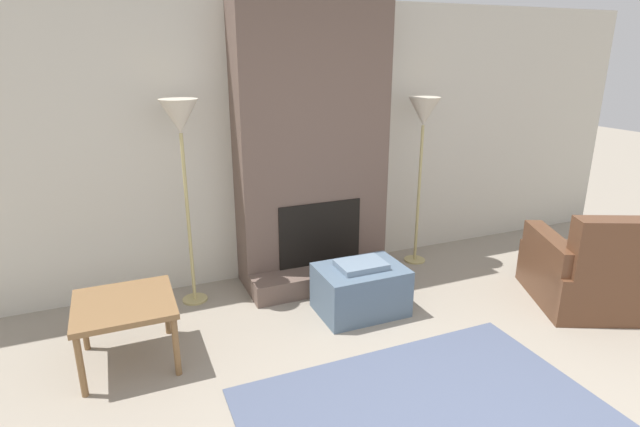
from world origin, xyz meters
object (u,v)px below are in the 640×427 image
Objects in this scene: floor_lamp_left at (180,128)px; floor_lamp_right at (423,120)px; armchair at (591,276)px; side_table at (125,309)px; ottoman at (361,289)px.

floor_lamp_left reaches higher than floor_lamp_right.
armchair is 3.82m from side_table.
floor_lamp_right reaches higher than ottoman.
floor_lamp_left is (-3.18, 1.43, 1.27)m from armchair.
floor_lamp_left is (0.58, 0.77, 1.13)m from side_table.
floor_lamp_right reaches higher than side_table.
ottoman is 1.08× the size of side_table.
ottoman is at bearing -144.12° from floor_lamp_right.
floor_lamp_left is at bearing 180.00° from floor_lamp_right.
floor_lamp_right is at bearing 14.84° from side_table.
floor_lamp_left is at bearing 52.95° from side_table.
floor_lamp_left reaches higher than armchair.
armchair is at bearing -9.89° from side_table.
floor_lamp_right is (2.91, 0.77, 1.07)m from side_table.
side_table is (-1.86, -0.02, 0.21)m from ottoman.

